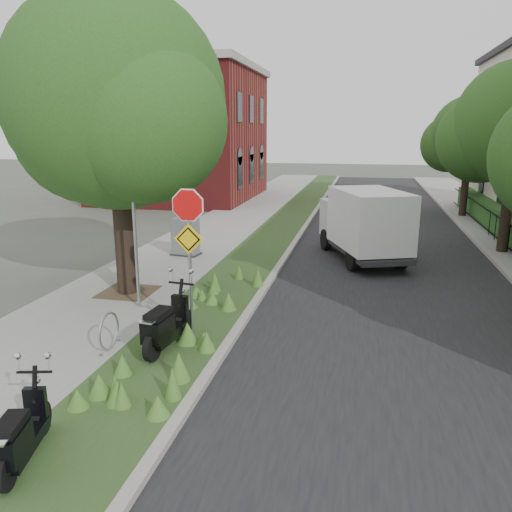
{
  "coord_description": "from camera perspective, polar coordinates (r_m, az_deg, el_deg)",
  "views": [
    {
      "loc": [
        2.11,
        -8.94,
        4.34
      ],
      "look_at": [
        -0.48,
        2.84,
        1.3
      ],
      "focal_mm": 35.0,
      "sensor_mm": 36.0,
      "label": 1
    }
  ],
  "objects": [
    {
      "name": "sidewalk_near",
      "position": [
        20.43,
        -6.03,
        1.98
      ],
      "size": [
        3.5,
        60.0,
        0.12
      ],
      "primitive_type": "cube",
      "color": "gray",
      "rests_on": "ground"
    },
    {
      "name": "verge",
      "position": [
        19.75,
        1.57,
        1.62
      ],
      "size": [
        2.0,
        60.0,
        0.12
      ],
      "primitive_type": "cube",
      "color": "#2D471E",
      "rests_on": "ground"
    },
    {
      "name": "far_tree_c",
      "position": [
        27.41,
        23.11,
        12.24
      ],
      "size": [
        4.37,
        3.89,
        5.93
      ],
      "color": "black",
      "rests_on": "ground"
    },
    {
      "name": "kerb_far",
      "position": [
        19.9,
        24.82,
        0.42
      ],
      "size": [
        0.2,
        60.0,
        0.13
      ],
      "primitive_type": "cube",
      "color": "#9E9991",
      "rests_on": "ground"
    },
    {
      "name": "box_truck",
      "position": [
        17.32,
        12.27,
        3.93
      ],
      "size": [
        3.31,
        4.93,
        2.09
      ],
      "color": "#262628",
      "rests_on": "ground"
    },
    {
      "name": "sign_assembly",
      "position": [
        10.34,
        -7.7,
        2.8
      ],
      "size": [
        0.94,
        0.08,
        3.22
      ],
      "color": "#A5A8AD",
      "rests_on": "ground"
    },
    {
      "name": "bare_post",
      "position": [
        12.18,
        -13.71,
        3.25
      ],
      "size": [
        0.08,
        0.08,
        4.0
      ],
      "color": "#A5A8AD",
      "rests_on": "ground"
    },
    {
      "name": "kerb_near",
      "position": [
        19.59,
        4.44,
        1.5
      ],
      "size": [
        0.2,
        60.0,
        0.13
      ],
      "primitive_type": "cube",
      "color": "#9E9991",
      "rests_on": "ground"
    },
    {
      "name": "fence_far",
      "position": [
        19.95,
        26.96,
        1.99
      ],
      "size": [
        0.04,
        24.0,
        1.0
      ],
      "color": "black",
      "rests_on": "ground"
    },
    {
      "name": "ground",
      "position": [
        10.16,
        -0.82,
        -11.15
      ],
      "size": [
        120.0,
        120.0,
        0.0
      ],
      "primitive_type": "plane",
      "color": "#4C5147",
      "rests_on": "ground"
    },
    {
      "name": "scooter_far",
      "position": [
        7.41,
        -25.53,
        -18.63
      ],
      "size": [
        0.6,
        1.59,
        0.77
      ],
      "color": "black",
      "rests_on": "ground"
    },
    {
      "name": "utility_cabinet",
      "position": [
        17.5,
        -8.06,
        2.12
      ],
      "size": [
        1.04,
        0.76,
        1.29
      ],
      "color": "#262628",
      "rests_on": "ground"
    },
    {
      "name": "street_tree_main",
      "position": [
        13.33,
        -15.88,
        15.63
      ],
      "size": [
        6.21,
        5.54,
        7.66
      ],
      "color": "black",
      "rests_on": "ground"
    },
    {
      "name": "road",
      "position": [
        19.45,
        14.7,
        0.8
      ],
      "size": [
        7.0,
        60.0,
        0.01
      ],
      "primitive_type": "cube",
      "color": "black",
      "rests_on": "ground"
    },
    {
      "name": "bike_hoop",
      "position": [
        10.36,
        -16.47,
        -8.23
      ],
      "size": [
        0.06,
        0.78,
        0.77
      ],
      "color": "#A5A8AD",
      "rests_on": "ground"
    },
    {
      "name": "brick_building",
      "position": [
        33.04,
        -8.41,
        13.78
      ],
      "size": [
        9.4,
        10.4,
        8.3
      ],
      "color": "maroon",
      "rests_on": "ground"
    },
    {
      "name": "scooter_near",
      "position": [
        10.01,
        -10.49,
        -8.32
      ],
      "size": [
        0.51,
        1.88,
        0.9
      ],
      "color": "black",
      "rests_on": "ground"
    }
  ]
}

